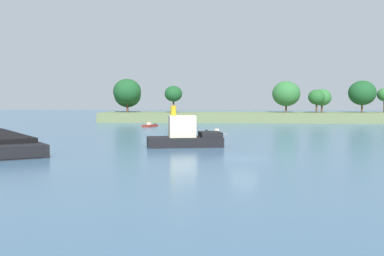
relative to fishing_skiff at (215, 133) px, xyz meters
name	(u,v)px	position (x,y,z in m)	size (l,w,h in m)	color
ground_plane	(244,159)	(3.65, -32.91, -0.23)	(400.00, 400.00, 0.00)	#3D607F
treeline_island	(271,110)	(12.79, 44.24, 2.69)	(92.46, 15.72, 10.76)	#66754C
fishing_skiff	(215,133)	(0.00, 0.00, 0.00)	(3.96, 5.04, 0.90)	slate
tugboat	(186,136)	(-3.00, -21.15, 1.03)	(9.63, 5.80, 4.96)	black
small_motorboat	(150,126)	(-13.98, 20.42, 0.02)	(2.87, 4.21, 0.92)	maroon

